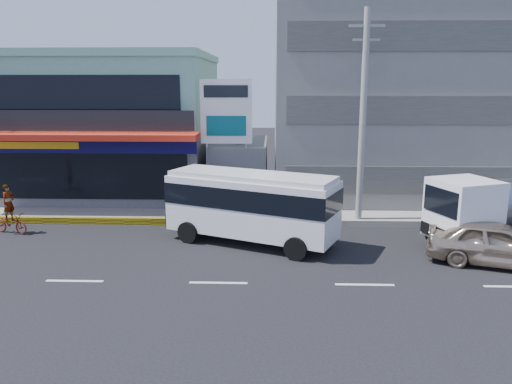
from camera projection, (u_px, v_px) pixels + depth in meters
ground at (218, 283)px, 17.12m from camera, size 120.00×120.00×0.00m
sidewalk at (332, 210)px, 26.20m from camera, size 70.00×5.00×0.30m
shop_building at (110, 129)px, 30.13m from camera, size 12.40×11.70×8.00m
concrete_building at (409, 78)px, 29.93m from camera, size 16.00×12.00×14.00m
gap_structure at (240, 172)px, 28.45m from camera, size 3.00×6.00×3.50m
satellite_dish at (239, 142)px, 27.09m from camera, size 1.50×1.50×0.15m
billboard at (226, 119)px, 25.05m from camera, size 2.60×0.18×6.90m
utility_pole_near at (363, 117)px, 23.04m from camera, size 1.60×0.30×10.00m
minibus at (251, 202)px, 20.99m from camera, size 7.56×5.06×3.03m
sedan at (497, 243)px, 18.67m from camera, size 5.32×3.51×1.68m
tanker_truck at (508, 208)px, 20.83m from camera, size 7.77×4.61×2.95m
motorcycle_rider at (10, 217)px, 22.61m from camera, size 1.87×1.11×2.27m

